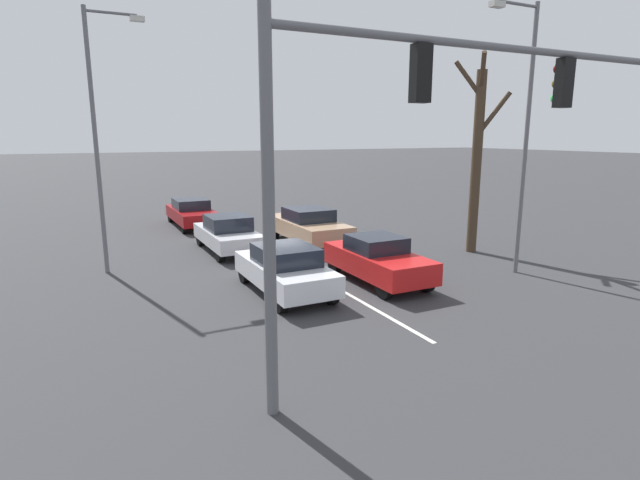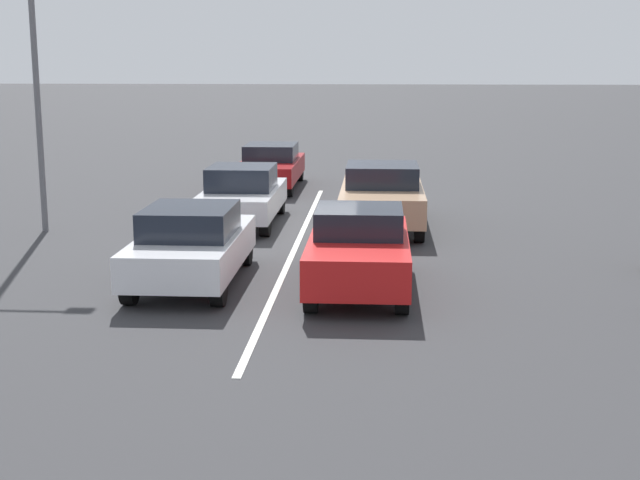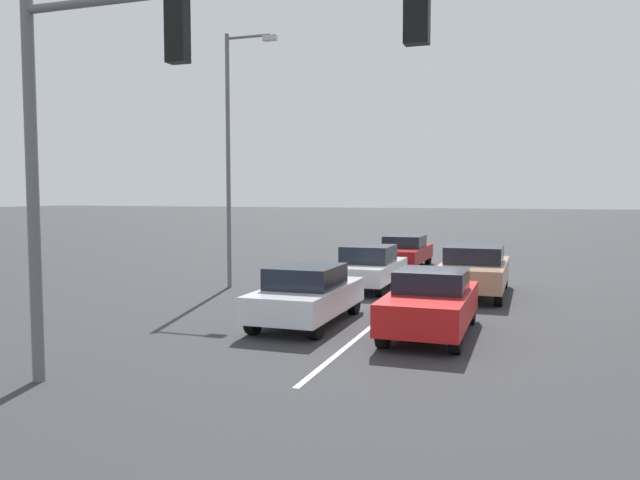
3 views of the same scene
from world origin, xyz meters
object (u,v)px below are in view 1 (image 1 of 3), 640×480
object	(u,v)px
bare_tree_near	(477,155)
street_lamp_right_shoulder	(101,127)
car_red_leftlane_front	(377,259)
car_silver_midlane_second	(228,233)
car_maroon_midlane_third	(192,212)
traffic_signal_gantry	(408,124)
car_tan_leftlane_second	(308,226)
car_white_midlane_front	(285,269)
street_lamp_left_shoulder	(523,124)

from	to	relation	value
bare_tree_near	street_lamp_right_shoulder	bearing A→B (deg)	-13.48
car_red_leftlane_front	bare_tree_near	size ratio (longest dim) A/B	0.55
car_silver_midlane_second	car_maroon_midlane_third	world-z (taller)	car_silver_midlane_second
car_red_leftlane_front	traffic_signal_gantry	distance (m)	7.52
car_tan_leftlane_second	traffic_signal_gantry	xyz separation A→B (m)	(3.51, 11.52, 3.92)
car_white_midlane_front	traffic_signal_gantry	xyz separation A→B (m)	(0.09, 5.81, 3.98)
bare_tree_near	car_maroon_midlane_third	bearing A→B (deg)	-50.58
car_silver_midlane_second	bare_tree_near	xyz separation A→B (m)	(-8.56, 4.28, 3.05)
street_lamp_right_shoulder	street_lamp_left_shoulder	size ratio (longest dim) A/B	0.99
car_red_leftlane_front	bare_tree_near	world-z (taller)	bare_tree_near
street_lamp_right_shoulder	street_lamp_left_shoulder	bearing A→B (deg)	153.00
car_maroon_midlane_third	car_silver_midlane_second	bearing A→B (deg)	90.54
car_white_midlane_front	car_red_leftlane_front	world-z (taller)	car_red_leftlane_front
traffic_signal_gantry	bare_tree_near	xyz separation A→B (m)	(-8.67, -7.40, -0.93)
car_silver_midlane_second	bare_tree_near	size ratio (longest dim) A/B	0.56
traffic_signal_gantry	street_lamp_right_shoulder	xyz separation A→B (m)	(4.21, -10.49, 0.07)
car_tan_leftlane_second	street_lamp_right_shoulder	xyz separation A→B (m)	(7.73, 1.03, 3.98)
car_red_leftlane_front	bare_tree_near	bearing A→B (deg)	-161.82
car_maroon_midlane_third	car_white_midlane_front	bearing A→B (deg)	90.20
car_white_midlane_front	car_maroon_midlane_third	xyz separation A→B (m)	(0.04, -12.08, -0.02)
car_white_midlane_front	street_lamp_right_shoulder	bearing A→B (deg)	-47.38
car_tan_leftlane_second	car_maroon_midlane_third	xyz separation A→B (m)	(3.46, -6.37, -0.09)
car_maroon_midlane_third	bare_tree_near	xyz separation A→B (m)	(-8.62, 10.49, 3.07)
car_maroon_midlane_third	street_lamp_left_shoulder	xyz separation A→B (m)	(-7.61, 13.45, 4.13)
street_lamp_left_shoulder	bare_tree_near	xyz separation A→B (m)	(-1.01, -2.96, -1.06)
traffic_signal_gantry	street_lamp_right_shoulder	world-z (taller)	street_lamp_right_shoulder
car_silver_midlane_second	street_lamp_right_shoulder	xyz separation A→B (m)	(4.33, 1.19, 4.04)
car_tan_leftlane_second	bare_tree_near	world-z (taller)	bare_tree_near
car_red_leftlane_front	car_maroon_midlane_third	xyz separation A→B (m)	(3.05, -12.32, -0.03)
car_silver_midlane_second	street_lamp_right_shoulder	world-z (taller)	street_lamp_right_shoulder
car_white_midlane_front	car_silver_midlane_second	world-z (taller)	car_silver_midlane_second
car_tan_leftlane_second	traffic_signal_gantry	size ratio (longest dim) A/B	0.54
car_silver_midlane_second	street_lamp_right_shoulder	distance (m)	6.04
car_tan_leftlane_second	car_maroon_midlane_third	size ratio (longest dim) A/B	1.04
car_white_midlane_front	car_silver_midlane_second	distance (m)	5.88
car_red_leftlane_front	car_maroon_midlane_third	distance (m)	12.69
car_maroon_midlane_third	traffic_signal_gantry	distance (m)	18.33
car_maroon_midlane_third	car_tan_leftlane_second	bearing A→B (deg)	118.52
street_lamp_right_shoulder	bare_tree_near	xyz separation A→B (m)	(-12.89, 3.09, -1.00)
car_white_midlane_front	car_maroon_midlane_third	distance (m)	12.08
bare_tree_near	street_lamp_left_shoulder	bearing A→B (deg)	71.17
car_red_leftlane_front	traffic_signal_gantry	bearing A→B (deg)	60.87
street_lamp_left_shoulder	car_red_leftlane_front	bearing A→B (deg)	-13.98
street_lamp_right_shoulder	car_red_leftlane_front	bearing A→B (deg)	146.10
car_maroon_midlane_third	traffic_signal_gantry	xyz separation A→B (m)	(0.05, 17.89, 4.00)
car_white_midlane_front	car_maroon_midlane_third	world-z (taller)	car_white_midlane_front
car_white_midlane_front	car_silver_midlane_second	size ratio (longest dim) A/B	0.98
car_silver_midlane_second	car_tan_leftlane_second	bearing A→B (deg)	177.24
car_white_midlane_front	street_lamp_right_shoulder	distance (m)	7.54
car_white_midlane_front	car_tan_leftlane_second	bearing A→B (deg)	-120.90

